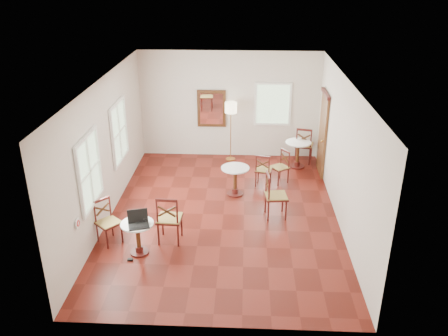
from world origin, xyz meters
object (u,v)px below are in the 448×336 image
Objects in this scene: cafe_table_near at (138,235)px; chair_near_a at (169,219)px; cafe_table_back at (298,152)px; chair_back_a at (304,145)px; cafe_table_mid at (235,178)px; chair_mid_b at (275,196)px; water_glass at (144,221)px; chair_mid_a at (263,170)px; chair_back_b at (280,167)px; power_adapter at (130,260)px; laptop at (138,222)px; mouse at (138,223)px; navy_mug at (138,220)px; chair_near_b at (108,222)px; floor_lamp at (231,112)px.

cafe_table_near is 0.70m from chair_near_a.
chair_back_a is at bearing 60.68° from cafe_table_back.
chair_mid_b is (0.89, -1.01, 0.07)m from cafe_table_mid.
chair_mid_b is at bearing -150.16° from chair_near_a.
chair_back_a is 10.31× the size of water_glass.
cafe_table_back is at bearing -124.56° from chair_near_a.
chair_mid_a reaches higher than chair_back_b.
power_adapter is (-0.26, -0.28, -0.69)m from water_glass.
mouse is (-0.02, 0.02, -0.05)m from laptop.
navy_mug is at bearing 158.71° from water_glass.
chair_back_a reaches higher than power_adapter.
chair_near_b is 0.55× the size of floor_lamp.
water_glass is at bearing 17.02° from laptop.
cafe_table_back is 2.12m from floor_lamp.
chair_near_a is 3.73m from chair_back_b.
chair_near_b is (-4.12, -3.91, 0.00)m from cafe_table_back.
laptop is at bearing -76.17° from chair_back_b.
chair_near_b is 0.89× the size of chair_mid_b.
chair_back_a is 10.25× the size of power_adapter.
cafe_table_back is at bearing -116.73° from chair_mid_a.
chair_near_b is at bearing 132.60° from laptop.
cafe_table_near is at bearing -108.75° from floor_lamp.
cafe_table_back is 1.60× the size of laptop.
laptop is 0.76m from power_adapter.
chair_mid_a reaches higher than cafe_table_mid.
chair_near_a is at bearing 67.37° from chair_back_a.
chair_near_a is at bearing -44.94° from chair_near_b.
chair_near_b is 0.95m from power_adapter.
cafe_table_near is 5.08m from floor_lamp.
laptop is (-1.74, -2.61, 0.29)m from cafe_table_mid.
chair_back_a reaches higher than cafe_table_back.
chair_near_a is 4.50m from floor_lamp.
cafe_table_near reaches higher than power_adapter.
chair_back_b is (3.59, 2.94, -0.04)m from chair_near_b.
chair_mid_a is at bearing -61.66° from floor_lamp.
chair_back_b is 1.85× the size of laptop.
cafe_table_back is 7.06× the size of navy_mug.
chair_mid_b is 3.25m from chair_back_a.
mouse is (-3.62, -4.68, 0.17)m from chair_back_a.
power_adapter is at bearing -144.47° from laptop.
chair_back_b is 4.70m from power_adapter.
cafe_table_mid is 1.56× the size of laptop.
cafe_table_near is 0.79× the size of chair_back_b.
cafe_table_near is at bearing -124.91° from cafe_table_mid.
cafe_table_near is at bearing -128.74° from cafe_table_back.
chair_mid_b is at bearing 14.07° from laptop.
chair_near_a is 0.62× the size of floor_lamp.
chair_back_a is (1.17, 1.55, 0.09)m from chair_mid_a.
mouse is at bearing 113.64° from chair_mid_b.
chair_mid_b is 0.61× the size of floor_lamp.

